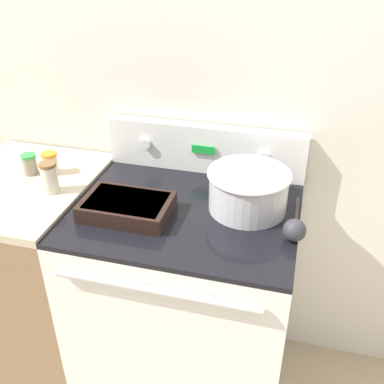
# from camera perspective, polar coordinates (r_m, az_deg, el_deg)

# --- Properties ---
(kitchen_wall) EXTENTS (8.00, 0.05, 2.50)m
(kitchen_wall) POSITION_cam_1_polar(r_m,az_deg,el_deg) (1.72, 2.29, 14.11)
(kitchen_wall) COLOR silver
(kitchen_wall) RESTS_ON ground_plane
(stove_range) EXTENTS (0.78, 0.66, 0.90)m
(stove_range) POSITION_cam_1_polar(r_m,az_deg,el_deg) (1.84, -0.75, -13.92)
(stove_range) COLOR white
(stove_range) RESTS_ON ground_plane
(control_panel) EXTENTS (0.78, 0.07, 0.19)m
(control_panel) POSITION_cam_1_polar(r_m,az_deg,el_deg) (1.76, 1.68, 5.53)
(control_panel) COLOR white
(control_panel) RESTS_ON stove_range
(side_counter) EXTENTS (0.52, 0.63, 0.91)m
(side_counter) POSITION_cam_1_polar(r_m,az_deg,el_deg) (2.06, -18.72, -9.82)
(side_counter) COLOR #896B4C
(side_counter) RESTS_ON ground_plane
(mixing_bowl) EXTENTS (0.28, 0.28, 0.14)m
(mixing_bowl) POSITION_cam_1_polar(r_m,az_deg,el_deg) (1.53, 7.18, 0.45)
(mixing_bowl) COLOR silver
(mixing_bowl) RESTS_ON stove_range
(casserole_dish) EXTENTS (0.30, 0.19, 0.06)m
(casserole_dish) POSITION_cam_1_polar(r_m,az_deg,el_deg) (1.52, -8.26, -1.79)
(casserole_dish) COLOR black
(casserole_dish) RESTS_ON stove_range
(ladle) EXTENTS (0.07, 0.28, 0.07)m
(ladle) POSITION_cam_1_polar(r_m,az_deg,el_deg) (1.44, 12.91, -4.56)
(ladle) COLOR #333338
(ladle) RESTS_ON stove_range
(spice_jar_brown_cap) EXTENTS (0.06, 0.06, 0.12)m
(spice_jar_brown_cap) POSITION_cam_1_polar(r_m,az_deg,el_deg) (1.68, -17.63, 1.78)
(spice_jar_brown_cap) COLOR beige
(spice_jar_brown_cap) RESTS_ON side_counter
(spice_jar_orange_cap) EXTENTS (0.06, 0.06, 0.09)m
(spice_jar_orange_cap) POSITION_cam_1_polar(r_m,az_deg,el_deg) (1.82, -17.55, 3.52)
(spice_jar_orange_cap) COLOR beige
(spice_jar_orange_cap) RESTS_ON side_counter
(spice_jar_green_cap) EXTENTS (0.06, 0.06, 0.08)m
(spice_jar_green_cap) POSITION_cam_1_polar(r_m,az_deg,el_deg) (1.84, -19.91, 3.36)
(spice_jar_green_cap) COLOR gray
(spice_jar_green_cap) RESTS_ON side_counter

